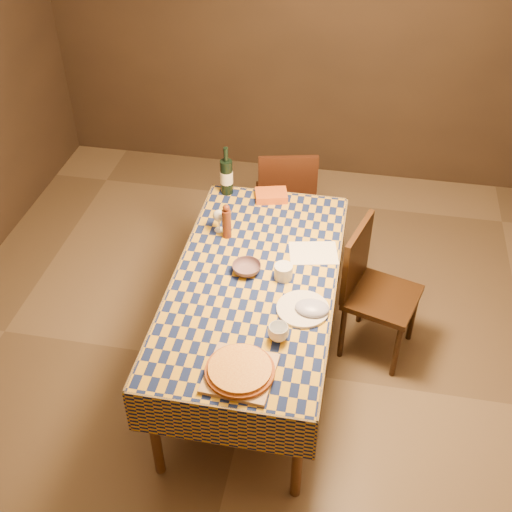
# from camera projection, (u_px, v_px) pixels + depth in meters

# --- Properties ---
(room) EXTENTS (5.00, 5.10, 2.70)m
(room) POSITION_uv_depth(u_px,v_px,m) (254.00, 195.00, 3.32)
(room) COLOR brown
(room) RESTS_ON ground
(dining_table) EXTENTS (0.94, 1.84, 0.77)m
(dining_table) POSITION_uv_depth(u_px,v_px,m) (254.00, 289.00, 3.73)
(dining_table) COLOR brown
(dining_table) RESTS_ON ground
(cutting_board) EXTENTS (0.35, 0.35, 0.02)m
(cutting_board) POSITION_uv_depth(u_px,v_px,m) (240.00, 373.00, 3.13)
(cutting_board) COLOR tan
(cutting_board) RESTS_ON dining_table
(pizza) EXTENTS (0.42, 0.42, 0.03)m
(pizza) POSITION_uv_depth(u_px,v_px,m) (240.00, 370.00, 3.11)
(pizza) COLOR #934418
(pizza) RESTS_ON cutting_board
(pepper_mill) EXTENTS (0.06, 0.06, 0.24)m
(pepper_mill) POSITION_uv_depth(u_px,v_px,m) (227.00, 222.00, 3.92)
(pepper_mill) COLOR #542513
(pepper_mill) RESTS_ON dining_table
(bowl) EXTENTS (0.19, 0.19, 0.05)m
(bowl) POSITION_uv_depth(u_px,v_px,m) (247.00, 268.00, 3.72)
(bowl) COLOR #5F4750
(bowl) RESTS_ON dining_table
(wine_glass) EXTENTS (0.08, 0.08, 0.15)m
(wine_glass) POSITION_uv_depth(u_px,v_px,m) (219.00, 216.00, 3.97)
(wine_glass) COLOR white
(wine_glass) RESTS_ON dining_table
(wine_bottle) EXTENTS (0.10, 0.10, 0.35)m
(wine_bottle) POSITION_uv_depth(u_px,v_px,m) (227.00, 176.00, 4.29)
(wine_bottle) COLOR black
(wine_bottle) RESTS_ON dining_table
(deli_tub) EXTENTS (0.11, 0.11, 0.09)m
(deli_tub) POSITION_uv_depth(u_px,v_px,m) (283.00, 272.00, 3.67)
(deli_tub) COLOR silver
(deli_tub) RESTS_ON dining_table
(takeout_container) EXTENTS (0.24, 0.20, 0.05)m
(takeout_container) POSITION_uv_depth(u_px,v_px,m) (271.00, 195.00, 4.30)
(takeout_container) COLOR #C05119
(takeout_container) RESTS_ON dining_table
(white_plate) EXTENTS (0.32, 0.32, 0.02)m
(white_plate) POSITION_uv_depth(u_px,v_px,m) (303.00, 309.00, 3.48)
(white_plate) COLOR silver
(white_plate) RESTS_ON dining_table
(tumbler) EXTENTS (0.12, 0.12, 0.09)m
(tumbler) POSITION_uv_depth(u_px,v_px,m) (278.00, 333.00, 3.30)
(tumbler) COLOR white
(tumbler) RESTS_ON dining_table
(flour_patch) EXTENTS (0.32, 0.27, 0.00)m
(flour_patch) POSITION_uv_depth(u_px,v_px,m) (313.00, 253.00, 3.86)
(flour_patch) COLOR white
(flour_patch) RESTS_ON dining_table
(flour_bag) EXTENTS (0.21, 0.17, 0.05)m
(flour_bag) POSITION_uv_depth(u_px,v_px,m) (312.00, 308.00, 3.46)
(flour_bag) COLOR #9CA1C8
(flour_bag) RESTS_ON dining_table
(chair_far) EXTENTS (0.50, 0.51, 0.93)m
(chair_far) POSITION_uv_depth(u_px,v_px,m) (286.00, 196.00, 4.77)
(chair_far) COLOR black
(chair_far) RESTS_ON ground
(chair_right) EXTENTS (0.53, 0.52, 0.93)m
(chair_right) POSITION_uv_depth(u_px,v_px,m) (371.00, 285.00, 4.01)
(chair_right) COLOR black
(chair_right) RESTS_ON ground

